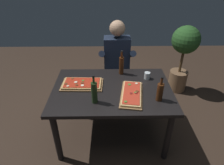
% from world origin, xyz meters
% --- Properties ---
extents(ground_plane, '(6.40, 6.40, 0.00)m').
position_xyz_m(ground_plane, '(0.00, 0.00, 0.00)').
color(ground_plane, '#38281E').
extents(dining_table, '(1.40, 0.96, 0.74)m').
position_xyz_m(dining_table, '(0.00, 0.00, 0.64)').
color(dining_table, black).
rests_on(dining_table, ground_plane).
extents(pizza_rectangular_front, '(0.50, 0.30, 0.05)m').
position_xyz_m(pizza_rectangular_front, '(-0.36, 0.07, 0.76)').
color(pizza_rectangular_front, olive).
rests_on(pizza_rectangular_front, dining_table).
extents(pizza_rectangular_left, '(0.31, 0.55, 0.05)m').
position_xyz_m(pizza_rectangular_left, '(0.22, -0.14, 0.76)').
color(pizza_rectangular_left, olive).
rests_on(pizza_rectangular_left, dining_table).
extents(wine_bottle_dark, '(0.06, 0.06, 0.32)m').
position_xyz_m(wine_bottle_dark, '(-0.19, -0.26, 0.87)').
color(wine_bottle_dark, '#233819').
rests_on(wine_bottle_dark, dining_table).
extents(oil_bottle_amber, '(0.06, 0.06, 0.32)m').
position_xyz_m(oil_bottle_amber, '(0.13, 0.35, 0.87)').
color(oil_bottle_amber, '#47230F').
rests_on(oil_bottle_amber, dining_table).
extents(vinegar_bottle_green, '(0.07, 0.07, 0.29)m').
position_xyz_m(vinegar_bottle_green, '(0.50, -0.23, 0.85)').
color(vinegar_bottle_green, '#47230F').
rests_on(vinegar_bottle_green, dining_table).
extents(tumbler_near_camera, '(0.07, 0.07, 0.09)m').
position_xyz_m(tumbler_near_camera, '(0.45, 0.22, 0.78)').
color(tumbler_near_camera, silver).
rests_on(tumbler_near_camera, dining_table).
extents(diner_chair, '(0.44, 0.44, 0.87)m').
position_xyz_m(diner_chair, '(0.09, 0.86, 0.49)').
color(diner_chair, '#3D2B1E').
rests_on(diner_chair, ground_plane).
extents(seated_diner, '(0.53, 0.41, 1.33)m').
position_xyz_m(seated_diner, '(0.09, 0.74, 0.74)').
color(seated_diner, '#23232D').
rests_on(seated_diner, ground_plane).
extents(potted_plant_corner, '(0.45, 0.45, 1.17)m').
position_xyz_m(potted_plant_corner, '(1.20, 1.07, 0.73)').
color(potted_plant_corner, '#846042').
rests_on(potted_plant_corner, ground_plane).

